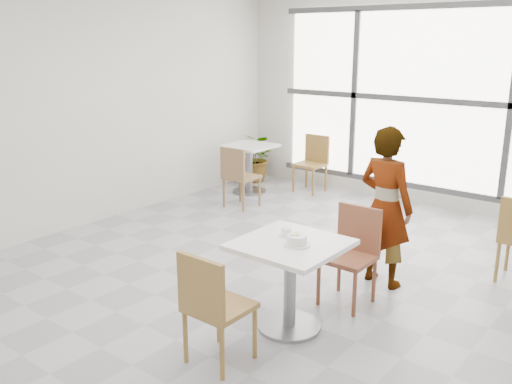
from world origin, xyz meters
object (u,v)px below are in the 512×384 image
Objects in this scene: bg_chair_left_near at (238,173)px; bg_chair_left_far at (313,159)px; plant_left at (256,157)px; chair_far at (352,248)px; chair_near at (212,302)px; oatmeal_bowl at (297,240)px; person at (385,207)px; bg_table_left at (249,161)px; main_table at (290,269)px; coffee_cup at (286,232)px.

bg_chair_left_far is at bearing -102.34° from bg_chair_left_near.
chair_far is at bearing -40.30° from plant_left.
chair_near is at bearing -99.63° from chair_far.
oatmeal_bowl is 0.24× the size of bg_chair_left_near.
plant_left is at bearing -25.91° from person.
oatmeal_bowl is at bearing 93.61° from person.
bg_table_left is 0.99m from bg_chair_left_far.
bg_chair_left_near is (-2.40, 3.10, 0.00)m from chair_near.
chair_far is at bearing 93.21° from person.
main_table is 0.92× the size of bg_chair_left_far.
chair_far is (0.14, 0.77, -0.02)m from main_table.
plant_left is at bearing 120.25° from bg_table_left.
oatmeal_bowl is at bearing -45.75° from bg_table_left.
main_table is at bearing -48.17° from plant_left.
oatmeal_bowl is at bearing -32.79° from coffee_cup.
main_table is 0.79m from chair_near.
chair_near reaches higher than main_table.
main_table is 0.92× the size of chair_far.
chair_near is 1.57m from chair_far.
main_table is at bearing -41.17° from coffee_cup.
person is at bearing 159.20° from bg_chair_left_near.
oatmeal_bowl is 1.31m from person.
bg_chair_left_near is (-2.41, 2.22, -0.28)m from coffee_cup.
plant_left is (-1.07, -0.08, -0.09)m from bg_chair_left_far.
coffee_cup reaches higher than bg_table_left.
bg_chair_left_far is (-2.40, 2.46, -0.27)m from person.
chair_far is 0.77m from coffee_cup.
plant_left is at bearing 139.70° from chair_far.
bg_table_left is at bearing 134.25° from oatmeal_bowl.
bg_chair_left_far is 1.08m from plant_left.
coffee_cup is (-0.19, 0.12, -0.01)m from oatmeal_bowl.
bg_chair_left_near reaches higher than bg_table_left.
main_table is 0.92× the size of bg_chair_left_near.
bg_chair_left_near is at bearing -60.73° from plant_left.
main_table is 1.07× the size of bg_table_left.
bg_chair_left_far is (-2.21, 3.75, -0.02)m from main_table.
main_table is 0.98× the size of plant_left.
main_table is 0.28m from oatmeal_bowl.
chair_far is at bearing 69.44° from coffee_cup.
coffee_cup is at bearing 84.41° from person.
oatmeal_bowl reaches higher than bg_table_left.
bg_chair_left_far reaches higher than oatmeal_bowl.
person reaches higher than main_table.
coffee_cup is (0.01, 0.88, 0.28)m from chair_near.
chair_near and chair_far have the same top height.
bg_table_left is at bearing 143.21° from chair_far.
coffee_cup reaches higher than plant_left.
chair_near is at bearing 127.75° from bg_chair_left_near.
chair_far reaches higher than bg_table_left.
chair_far is 0.59m from person.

